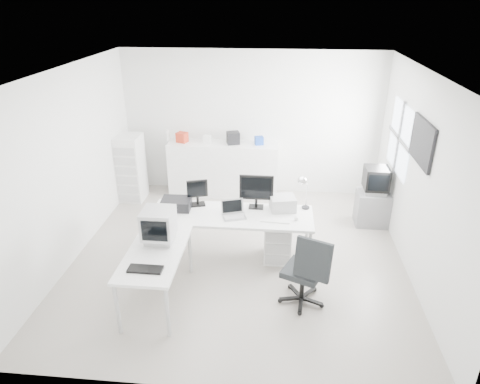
# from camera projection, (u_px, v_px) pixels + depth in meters

# --- Properties ---
(floor) EXTENTS (5.00, 5.00, 0.01)m
(floor) POSITION_uv_depth(u_px,v_px,m) (239.00, 255.00, 6.67)
(floor) COLOR beige
(floor) RESTS_ON ground
(ceiling) EXTENTS (5.00, 5.00, 0.01)m
(ceiling) POSITION_uv_depth(u_px,v_px,m) (239.00, 72.00, 5.48)
(ceiling) COLOR white
(ceiling) RESTS_ON back_wall
(back_wall) EXTENTS (5.00, 0.02, 2.80)m
(back_wall) POSITION_uv_depth(u_px,v_px,m) (251.00, 124.00, 8.33)
(back_wall) COLOR silver
(back_wall) RESTS_ON floor
(left_wall) EXTENTS (0.02, 5.00, 2.80)m
(left_wall) POSITION_uv_depth(u_px,v_px,m) (70.00, 166.00, 6.29)
(left_wall) COLOR silver
(left_wall) RESTS_ON floor
(right_wall) EXTENTS (0.02, 5.00, 2.80)m
(right_wall) POSITION_uv_depth(u_px,v_px,m) (420.00, 179.00, 5.86)
(right_wall) COLOR silver
(right_wall) RESTS_ON floor
(window) EXTENTS (0.02, 1.20, 1.10)m
(window) POSITION_uv_depth(u_px,v_px,m) (400.00, 138.00, 6.86)
(window) COLOR white
(window) RESTS_ON right_wall
(wall_picture) EXTENTS (0.04, 0.90, 0.60)m
(wall_picture) POSITION_uv_depth(u_px,v_px,m) (422.00, 142.00, 5.74)
(wall_picture) COLOR black
(wall_picture) RESTS_ON right_wall
(main_desk) EXTENTS (2.40, 0.80, 0.75)m
(main_desk) POSITION_uv_depth(u_px,v_px,m) (232.00, 236.00, 6.48)
(main_desk) COLOR white
(main_desk) RESTS_ON floor
(side_desk) EXTENTS (0.70, 1.40, 0.75)m
(side_desk) POSITION_uv_depth(u_px,v_px,m) (157.00, 276.00, 5.56)
(side_desk) COLOR white
(side_desk) RESTS_ON floor
(drawer_pedestal) EXTENTS (0.40, 0.50, 0.60)m
(drawer_pedestal) POSITION_uv_depth(u_px,v_px,m) (278.00, 241.00, 6.49)
(drawer_pedestal) COLOR white
(drawer_pedestal) RESTS_ON floor
(inkjet_printer) EXTENTS (0.45, 0.36, 0.15)m
(inkjet_printer) POSITION_uv_depth(u_px,v_px,m) (176.00, 204.00, 6.45)
(inkjet_printer) COLOR black
(inkjet_printer) RESTS_ON main_desk
(lcd_monitor_small) EXTENTS (0.35, 0.26, 0.40)m
(lcd_monitor_small) POSITION_uv_depth(u_px,v_px,m) (197.00, 193.00, 6.51)
(lcd_monitor_small) COLOR black
(lcd_monitor_small) RESTS_ON main_desk
(lcd_monitor_large) EXTENTS (0.51, 0.20, 0.53)m
(lcd_monitor_large) POSITION_uv_depth(u_px,v_px,m) (256.00, 192.00, 6.40)
(lcd_monitor_large) COLOR black
(lcd_monitor_large) RESTS_ON main_desk
(laptop) EXTENTS (0.42, 0.42, 0.22)m
(laptop) POSITION_uv_depth(u_px,v_px,m) (234.00, 211.00, 6.18)
(laptop) COLOR #B7B7BA
(laptop) RESTS_ON main_desk
(white_keyboard) EXTENTS (0.43, 0.16, 0.02)m
(white_keyboard) POSITION_uv_depth(u_px,v_px,m) (275.00, 220.00, 6.12)
(white_keyboard) COLOR white
(white_keyboard) RESTS_ON main_desk
(white_mouse) EXTENTS (0.07, 0.07, 0.07)m
(white_mouse) POSITION_uv_depth(u_px,v_px,m) (296.00, 218.00, 6.13)
(white_mouse) COLOR white
(white_mouse) RESTS_ON main_desk
(laser_printer) EXTENTS (0.42, 0.38, 0.21)m
(laser_printer) POSITION_uv_depth(u_px,v_px,m) (283.00, 203.00, 6.41)
(laser_printer) COLOR #AFAFAF
(laser_printer) RESTS_ON main_desk
(desk_lamp) EXTENTS (0.18, 0.18, 0.50)m
(desk_lamp) POSITION_uv_depth(u_px,v_px,m) (307.00, 193.00, 6.39)
(desk_lamp) COLOR silver
(desk_lamp) RESTS_ON main_desk
(crt_monitor) EXTENTS (0.42, 0.42, 0.48)m
(crt_monitor) POSITION_uv_depth(u_px,v_px,m) (159.00, 225.00, 5.52)
(crt_monitor) COLOR #B7B7BA
(crt_monitor) RESTS_ON side_desk
(black_keyboard) EXTENTS (0.41, 0.17, 0.03)m
(black_keyboard) POSITION_uv_depth(u_px,v_px,m) (145.00, 269.00, 5.04)
(black_keyboard) COLOR black
(black_keyboard) RESTS_ON side_desk
(office_chair) EXTENTS (0.81, 0.81, 1.06)m
(office_chair) POSITION_uv_depth(u_px,v_px,m) (304.00, 268.00, 5.46)
(office_chair) COLOR #272B2C
(office_chair) RESTS_ON floor
(tv_cabinet) EXTENTS (0.55, 0.45, 0.60)m
(tv_cabinet) POSITION_uv_depth(u_px,v_px,m) (372.00, 208.00, 7.47)
(tv_cabinet) COLOR slate
(tv_cabinet) RESTS_ON floor
(crt_tv) EXTENTS (0.50, 0.48, 0.45)m
(crt_tv) POSITION_uv_depth(u_px,v_px,m) (376.00, 181.00, 7.25)
(crt_tv) COLOR black
(crt_tv) RESTS_ON tv_cabinet
(sideboard) EXTENTS (2.14, 0.54, 1.07)m
(sideboard) POSITION_uv_depth(u_px,v_px,m) (223.00, 169.00, 8.51)
(sideboard) COLOR white
(sideboard) RESTS_ON floor
(clutter_box_a) EXTENTS (0.24, 0.23, 0.19)m
(clutter_box_a) POSITION_uv_depth(u_px,v_px,m) (182.00, 137.00, 8.31)
(clutter_box_a) COLOR #B92F1A
(clutter_box_a) RESTS_ON sideboard
(clutter_box_b) EXTENTS (0.17, 0.15, 0.15)m
(clutter_box_b) POSITION_uv_depth(u_px,v_px,m) (208.00, 139.00, 8.28)
(clutter_box_b) COLOR white
(clutter_box_b) RESTS_ON sideboard
(clutter_box_c) EXTENTS (0.28, 0.27, 0.23)m
(clutter_box_c) POSITION_uv_depth(u_px,v_px,m) (233.00, 138.00, 8.22)
(clutter_box_c) COLOR black
(clutter_box_c) RESTS_ON sideboard
(clutter_box_d) EXTENTS (0.19, 0.18, 0.16)m
(clutter_box_d) POSITION_uv_depth(u_px,v_px,m) (259.00, 141.00, 8.19)
(clutter_box_d) COLOR #173FA3
(clutter_box_d) RESTS_ON sideboard
(clutter_bottle) EXTENTS (0.07, 0.07, 0.22)m
(clutter_bottle) POSITION_uv_depth(u_px,v_px,m) (167.00, 136.00, 8.37)
(clutter_bottle) COLOR white
(clutter_bottle) RESTS_ON sideboard
(filing_cabinet) EXTENTS (0.45, 0.54, 1.29)m
(filing_cabinet) POSITION_uv_depth(u_px,v_px,m) (131.00, 168.00, 8.26)
(filing_cabinet) COLOR white
(filing_cabinet) RESTS_ON floor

